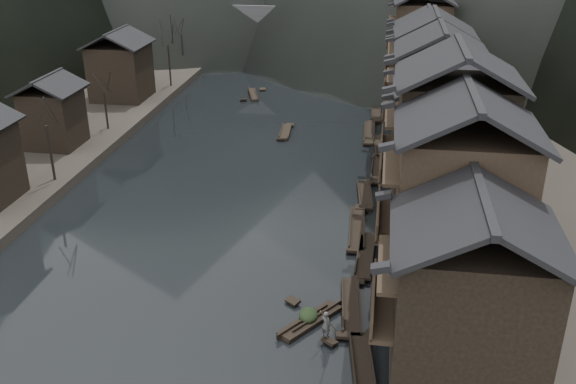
# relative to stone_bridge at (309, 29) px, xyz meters

# --- Properties ---
(water) EXTENTS (300.00, 300.00, 0.00)m
(water) POSITION_rel_stone_bridge_xyz_m (0.00, -72.00, -5.11)
(water) COLOR black
(water) RESTS_ON ground
(left_bank) EXTENTS (40.00, 200.00, 1.20)m
(left_bank) POSITION_rel_stone_bridge_xyz_m (-35.00, -32.00, -4.51)
(left_bank) COLOR #2D2823
(left_bank) RESTS_ON ground
(stilt_houses) EXTENTS (9.00, 67.60, 16.19)m
(stilt_houses) POSITION_rel_stone_bridge_xyz_m (17.28, -52.77, 3.90)
(stilt_houses) COLOR black
(stilt_houses) RESTS_ON ground
(left_houses) EXTENTS (8.10, 53.20, 8.73)m
(left_houses) POSITION_rel_stone_bridge_xyz_m (-20.50, -51.88, 0.55)
(left_houses) COLOR black
(left_houses) RESTS_ON left_bank
(bare_trees) EXTENTS (3.97, 71.83, 7.93)m
(bare_trees) POSITION_rel_stone_bridge_xyz_m (-17.00, -42.06, 1.29)
(bare_trees) COLOR black
(bare_trees) RESTS_ON left_bank
(moored_sampans) EXTENTS (3.07, 55.72, 0.47)m
(moored_sampans) POSITION_rel_stone_bridge_xyz_m (11.97, -54.34, -4.91)
(moored_sampans) COLOR black
(moored_sampans) RESTS_ON water
(midriver_boats) EXTENTS (8.74, 20.89, 0.45)m
(midriver_boats) POSITION_rel_stone_bridge_xyz_m (-1.61, -30.21, -4.91)
(midriver_boats) COLOR black
(midriver_boats) RESTS_ON water
(stone_bridge) EXTENTS (40.00, 6.00, 9.00)m
(stone_bridge) POSITION_rel_stone_bridge_xyz_m (0.00, 0.00, 0.00)
(stone_bridge) COLOR #4C4C4F
(stone_bridge) RESTS_ON ground
(hero_sampan) EXTENTS (3.87, 4.89, 0.44)m
(hero_sampan) POSITION_rel_stone_bridge_xyz_m (9.05, -73.61, -4.91)
(hero_sampan) COLOR black
(hero_sampan) RESTS_ON water
(cargo_heap) EXTENTS (1.18, 1.55, 0.71)m
(cargo_heap) POSITION_rel_stone_bridge_xyz_m (8.91, -73.41, -4.31)
(cargo_heap) COLOR black
(cargo_heap) RESTS_ON hero_sampan
(boatman) EXTENTS (0.79, 0.73, 1.82)m
(boatman) POSITION_rel_stone_bridge_xyz_m (10.15, -75.14, -3.76)
(boatman) COLOR #555557
(boatman) RESTS_ON hero_sampan
(bamboo_pole) EXTENTS (0.96, 2.33, 3.09)m
(bamboo_pole) POSITION_rel_stone_bridge_xyz_m (10.35, -75.14, -1.31)
(bamboo_pole) COLOR #8C7A51
(bamboo_pole) RESTS_ON boatman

